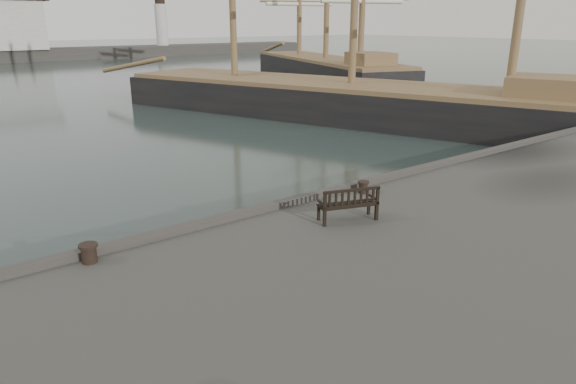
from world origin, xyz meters
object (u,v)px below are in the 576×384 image
object	(u,v)px
bollard_right	(363,187)
tall_ship_main	(351,109)
bench	(348,210)
bollard_left	(89,253)
tall_ship_far	(325,76)

from	to	relation	value
bollard_right	tall_ship_main	bearing A→B (deg)	47.32
bench	bollard_left	distance (m)	6.47
tall_ship_main	tall_ship_far	bearing A→B (deg)	33.17
tall_ship_main	bollard_left	bearing A→B (deg)	-166.09
bollard_right	tall_ship_main	world-z (taller)	tall_ship_main
bench	tall_ship_far	xyz separation A→B (m)	(29.80, 35.25, -1.03)
bench	bollard_left	size ratio (longest dim) A/B	3.88
tall_ship_main	bollard_right	bearing A→B (deg)	-153.25
tall_ship_main	tall_ship_far	distance (m)	22.22
tall_ship_main	tall_ship_far	size ratio (longest dim) A/B	1.26
bench	tall_ship_far	world-z (taller)	tall_ship_far
bollard_left	bollard_right	distance (m)	8.26
bench	tall_ship_main	size ratio (longest dim) A/B	0.04
bench	bollard_left	bearing A→B (deg)	-174.54
bollard_right	tall_ship_main	size ratio (longest dim) A/B	0.01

